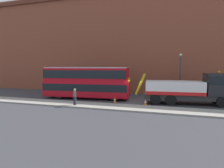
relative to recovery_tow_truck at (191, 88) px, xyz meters
name	(u,v)px	position (x,y,z in m)	size (l,w,h in m)	color
ground_plane	(137,101)	(-6.00, 0.08, -1.76)	(120.00, 120.00, 0.00)	#38383D
near_kerb	(129,108)	(-6.00, -4.12, -1.68)	(60.00, 2.80, 0.15)	gray
building_facade	(146,40)	(-6.00, 7.03, 6.31)	(60.00, 1.50, 16.00)	brown
recovery_tow_truck	(191,88)	(0.00, 0.00, 0.00)	(10.23, 3.42, 3.67)	#2D2D2D
double_decker_bus	(86,81)	(-12.51, -0.04, 0.47)	(11.18, 3.51, 4.06)	#B70C19
pedestrian_onlooker	(75,97)	(-11.62, -4.75, -0.77)	(0.46, 0.47, 1.71)	#232333
traffic_cone_near_bus	(115,100)	(-8.14, -1.83, -1.42)	(0.36, 0.36, 0.72)	orange
traffic_cone_midway	(145,102)	(-4.63, -2.21, -1.42)	(0.36, 0.36, 0.72)	orange
street_lamp	(180,72)	(-1.02, 4.83, 1.71)	(0.36, 0.36, 5.83)	#38383D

